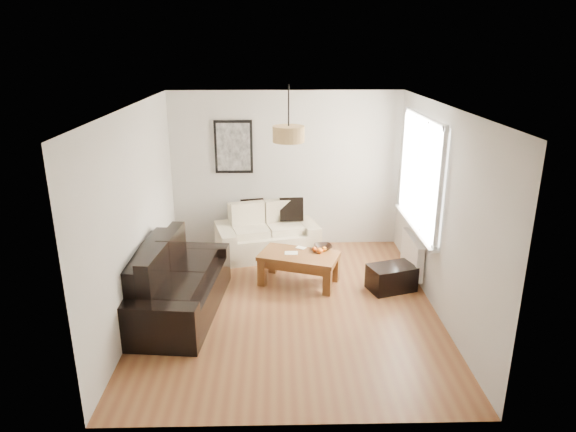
{
  "coord_description": "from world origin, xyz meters",
  "views": [
    {
      "loc": [
        -0.16,
        -6.06,
        3.3
      ],
      "look_at": [
        0.0,
        0.6,
        1.05
      ],
      "focal_mm": 31.92,
      "sensor_mm": 36.0,
      "label": 1
    }
  ],
  "objects_px": {
    "coffee_table": "(299,268)",
    "ottoman": "(391,278)",
    "loveseat_cream": "(267,231)",
    "sofa_leather": "(177,281)"
  },
  "relations": [
    {
      "from": "loveseat_cream",
      "to": "coffee_table",
      "type": "height_order",
      "value": "loveseat_cream"
    },
    {
      "from": "ottoman",
      "to": "coffee_table",
      "type": "bearing_deg",
      "value": 169.42
    },
    {
      "from": "loveseat_cream",
      "to": "ottoman",
      "type": "xyz_separation_m",
      "value": [
        1.77,
        -1.35,
        -0.22
      ]
    },
    {
      "from": "loveseat_cream",
      "to": "coffee_table",
      "type": "distance_m",
      "value": 1.22
    },
    {
      "from": "sofa_leather",
      "to": "ottoman",
      "type": "height_order",
      "value": "sofa_leather"
    },
    {
      "from": "sofa_leather",
      "to": "ottoman",
      "type": "bearing_deg",
      "value": -73.28
    },
    {
      "from": "sofa_leather",
      "to": "ottoman",
      "type": "relative_size",
      "value": 3.2
    },
    {
      "from": "coffee_table",
      "to": "ottoman",
      "type": "distance_m",
      "value": 1.31
    },
    {
      "from": "sofa_leather",
      "to": "coffee_table",
      "type": "xyz_separation_m",
      "value": [
        1.59,
        0.79,
        -0.21
      ]
    },
    {
      "from": "sofa_leather",
      "to": "coffee_table",
      "type": "bearing_deg",
      "value": -57.63
    }
  ]
}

